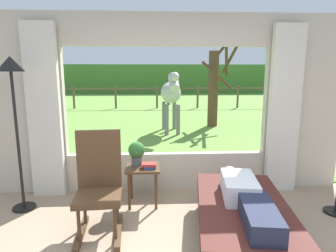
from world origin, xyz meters
TOP-DOWN VIEW (x-y plane):
  - back_wall_with_window at (0.00, 2.26)m, footprint 5.20×0.12m
  - curtain_panel_left at (-1.69, 2.12)m, footprint 0.44×0.10m
  - curtain_panel_right at (1.69, 2.12)m, footprint 0.44×0.10m
  - outdoor_pasture_lawn at (0.00, 13.16)m, footprint 36.00×21.68m
  - distant_hill_ridge at (0.00, 23.00)m, footprint 36.00×2.00m
  - recliner_sofa at (0.72, 0.83)m, footprint 1.13×1.81m
  - reclining_person at (0.72, 0.78)m, footprint 0.42×1.44m
  - rocking_chair at (-0.79, 1.11)m, footprint 0.51×0.71m
  - side_table at (-0.34, 1.75)m, footprint 0.44×0.44m
  - potted_plant at (-0.42, 1.81)m, footprint 0.22×0.22m
  - book_stack at (-0.25, 1.68)m, footprint 0.19×0.13m
  - floor_lamp_left at (-1.88, 1.68)m, footprint 0.32×0.32m
  - horse at (0.32, 6.29)m, footprint 0.63×1.82m
  - pasture_tree at (1.78, 7.27)m, footprint 1.19×1.32m
  - pasture_fence_line at (0.00, 12.10)m, footprint 16.10×0.10m

SIDE VIEW (x-z plane):
  - outdoor_pasture_lawn at x=0.00m, z-range 0.00..0.02m
  - recliner_sofa at x=0.72m, z-range 0.01..0.43m
  - side_table at x=-0.34m, z-range 0.17..0.69m
  - reclining_person at x=0.72m, z-range 0.41..0.63m
  - rocking_chair at x=-0.79m, z-range -0.01..1.11m
  - book_stack at x=-0.25m, z-range 0.52..0.59m
  - potted_plant at x=-0.42m, z-range 0.54..0.86m
  - pasture_fence_line at x=0.00m, z-range 0.19..1.29m
  - horse at x=0.32m, z-range 0.29..2.02m
  - curtain_panel_left at x=-1.69m, z-range 0.00..2.40m
  - curtain_panel_right at x=1.69m, z-range 0.00..2.40m
  - distant_hill_ridge at x=0.00m, z-range 0.00..2.40m
  - back_wall_with_window at x=0.00m, z-range -0.03..2.52m
  - pasture_tree at x=1.78m, z-range -0.14..2.83m
  - floor_lamp_left at x=-1.88m, z-range 0.59..2.52m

